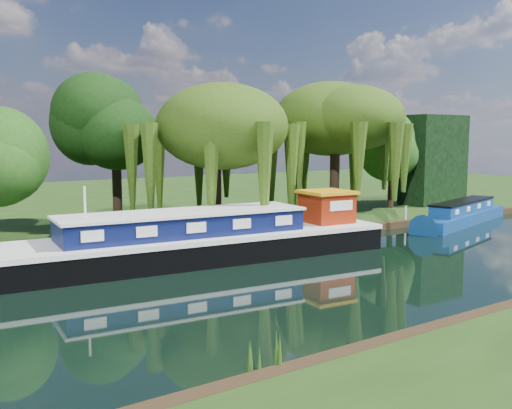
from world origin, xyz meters
TOP-DOWN VIEW (x-y plane):
  - ground at (0.00, 0.00)m, footprint 120.00×120.00m
  - far_bank at (0.00, 34.00)m, footprint 120.00×52.00m
  - dutch_barge at (-8.78, 6.53)m, footprint 20.94×6.55m
  - narrowboat at (13.44, 6.75)m, footprint 12.97×5.60m
  - red_dinghy at (-8.56, 6.75)m, footprint 3.21×2.44m
  - willow_left at (-5.03, 11.96)m, footprint 7.52×7.52m
  - willow_right at (4.39, 11.11)m, footprint 7.53×7.53m
  - tree_far_mid at (-9.03, 18.91)m, footprint 5.78×5.78m
  - tree_far_right at (13.62, 14.12)m, footprint 4.35×4.35m
  - conifer_hedge at (19.00, 14.00)m, footprint 6.00×3.00m
  - lamppost at (0.50, 10.50)m, footprint 0.36×0.36m
  - mooring_posts at (-0.50, 8.40)m, footprint 19.16×0.16m

SIDE VIEW (x-z plane):
  - ground at x=0.00m, z-range 0.00..0.00m
  - red_dinghy at x=-8.56m, z-range -0.31..0.31m
  - far_bank at x=0.00m, z-range 0.00..0.45m
  - narrowboat at x=13.44m, z-range -0.27..1.61m
  - mooring_posts at x=-0.50m, z-range 0.45..1.45m
  - dutch_barge at x=-8.78m, z-range -1.10..3.25m
  - lamppost at x=0.50m, z-range 1.14..3.70m
  - conifer_hedge at x=19.00m, z-range 0.45..8.45m
  - tree_far_right at x=13.62m, z-range 1.80..8.91m
  - tree_far_mid at x=-9.03m, z-range 2.23..11.70m
  - willow_left at x=-5.03m, z-range 2.49..11.50m
  - willow_right at x=4.39m, z-range 2.56..11.73m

